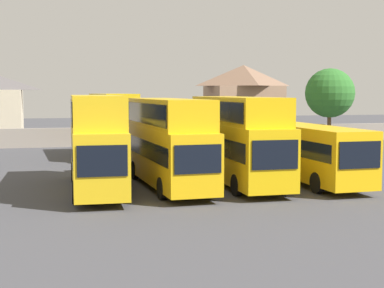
# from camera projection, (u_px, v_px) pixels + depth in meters

# --- Properties ---
(ground) EXTENTS (140.00, 140.00, 0.00)m
(ground) POSITION_uv_depth(u_px,v_px,m) (149.00, 153.00, 49.50)
(ground) COLOR #424247
(depot_boundary_wall) EXTENTS (56.00, 0.50, 1.80)m
(depot_boundary_wall) POSITION_uv_depth(u_px,v_px,m) (135.00, 136.00, 56.66)
(depot_boundary_wall) COLOR gray
(depot_boundary_wall) RESTS_ON ground
(bus_1) EXTENTS (2.90, 11.43, 5.01)m
(bus_1) POSITION_uv_depth(u_px,v_px,m) (96.00, 137.00, 30.51)
(bus_1) COLOR yellow
(bus_1) RESTS_ON ground
(bus_2) EXTENTS (2.97, 11.20, 4.81)m
(bus_2) POSITION_uv_depth(u_px,v_px,m) (167.00, 138.00, 31.49)
(bus_2) COLOR gold
(bus_2) RESTS_ON ground
(bus_3) EXTENTS (2.74, 10.98, 4.91)m
(bus_3) POSITION_uv_depth(u_px,v_px,m) (238.00, 135.00, 32.43)
(bus_3) COLOR #E7B30F
(bus_3) RESTS_ON ground
(bus_4) EXTENTS (2.81, 10.78, 3.28)m
(bus_4) POSITION_uv_depth(u_px,v_px,m) (308.00, 150.00, 33.05)
(bus_4) COLOR #EFB210
(bus_4) RESTS_ON ground
(bus_5) EXTENTS (3.03, 10.28, 5.05)m
(bus_5) POSITION_uv_depth(u_px,v_px,m) (113.00, 122.00, 45.93)
(bus_5) COLOR yellow
(bus_5) RESTS_ON ground
(bus_6) EXTENTS (3.58, 12.00, 3.55)m
(bus_6) POSITION_uv_depth(u_px,v_px,m) (151.00, 131.00, 46.93)
(bus_6) COLOR gold
(bus_6) RESTS_ON ground
(bus_7) EXTENTS (2.60, 10.25, 3.50)m
(bus_7) POSITION_uv_depth(u_px,v_px,m) (202.00, 131.00, 47.57)
(bus_7) COLOR yellow
(bus_7) RESTS_ON ground
(house_terrace_centre) EXTENTS (8.47, 7.34, 8.39)m
(house_terrace_centre) POSITION_uv_depth(u_px,v_px,m) (243.00, 100.00, 69.56)
(house_terrace_centre) COLOR #9E7A60
(house_terrace_centre) RESTS_ON ground
(tree_behind_wall) EXTENTS (5.02, 5.02, 7.59)m
(tree_behind_wall) POSITION_uv_depth(u_px,v_px,m) (330.00, 93.00, 59.19)
(tree_behind_wall) COLOR brown
(tree_behind_wall) RESTS_ON ground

